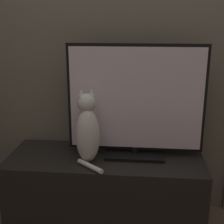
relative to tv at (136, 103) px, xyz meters
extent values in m
cube|color=#756B5B|center=(-0.18, 0.23, 0.48)|extent=(4.80, 0.05, 2.60)
cube|color=black|center=(-0.18, -0.05, -0.58)|extent=(1.22, 0.47, 0.48)
cube|color=black|center=(0.00, 0.00, -0.33)|extent=(0.37, 0.22, 0.02)
cylinder|color=black|center=(0.00, 0.00, -0.30)|extent=(0.04, 0.04, 0.04)
cube|color=black|center=(0.00, 0.00, 0.03)|extent=(0.84, 0.02, 0.66)
cube|color=silver|center=(0.00, -0.01, 0.03)|extent=(0.80, 0.01, 0.62)
ellipsoid|color=silver|center=(-0.28, -0.13, -0.17)|extent=(0.17, 0.17, 0.33)
ellipsoid|color=black|center=(-0.29, -0.08, -0.19)|extent=(0.09, 0.06, 0.18)
sphere|color=silver|center=(-0.28, -0.10, 0.02)|extent=(0.14, 0.14, 0.11)
cone|color=silver|center=(-0.31, -0.11, 0.09)|extent=(0.04, 0.04, 0.04)
cone|color=silver|center=(-0.26, -0.09, 0.09)|extent=(0.04, 0.04, 0.04)
cylinder|color=silver|center=(-0.25, -0.22, -0.32)|extent=(0.17, 0.15, 0.03)
camera|label=1|loc=(0.03, -1.83, 0.50)|focal=50.00mm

